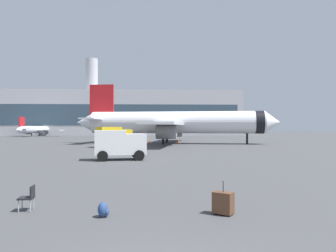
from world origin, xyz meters
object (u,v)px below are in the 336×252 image
safety_cone_near (121,147)px  safety_cone_mid (178,141)px  airplane_at_gate (175,123)px  service_truck (114,136)px  cargo_van (119,143)px  safety_cone_far (149,141)px  rolling_suitcase (223,203)px  traveller_backpack (103,210)px  gate_chair (28,196)px  airplane_taxiing (37,130)px

safety_cone_near → safety_cone_mid: 19.50m
airplane_at_gate → service_truck: size_ratio=6.84×
cargo_van → safety_cone_far: 32.35m
safety_cone_near → safety_cone_far: bearing=79.9°
safety_cone_far → rolling_suitcase: bearing=-86.5°
safety_cone_near → airplane_at_gate: bearing=61.3°
service_truck → traveller_backpack: (4.06, -36.46, -1.37)m
airplane_at_gate → safety_cone_near: 16.91m
cargo_van → airplane_at_gate: bearing=76.3°
cargo_van → traveller_backpack: 18.28m
cargo_van → gate_chair: bearing=-94.5°
traveller_backpack → safety_cone_mid: bearing=82.7°
cargo_van → safety_cone_near: size_ratio=7.66×
service_truck → rolling_suitcase: bearing=-77.6°
cargo_van → gate_chair: size_ratio=5.43×
airplane_at_gate → safety_cone_mid: 4.47m
airplane_at_gate → gate_chair: (-8.13, -45.06, -3.16)m
service_truck → gate_chair: 35.57m
airplane_taxiing → gate_chair: size_ratio=22.89×
airplane_taxiing → safety_cone_near: (32.66, -63.06, -1.74)m
safety_cone_mid → airplane_at_gate: bearing=-105.4°
gate_chair → safety_cone_far: bearing=85.9°
safety_cone_mid → gate_chair: bearing=-100.5°
airplane_taxiing → cargo_van: (33.83, -76.32, -0.59)m
safety_cone_far → cargo_van: bearing=-93.9°
safety_cone_near → safety_cone_far: (3.39, 19.00, 0.05)m
service_truck → gate_chair: size_ratio=6.06×
airplane_at_gate → rolling_suitcase: airplane_at_gate is taller
rolling_suitcase → traveller_backpack: rolling_suitcase is taller
safety_cone_near → safety_cone_mid: bearing=63.4°
rolling_suitcase → traveller_backpack: (-3.91, -0.14, -0.16)m
safety_cone_far → airplane_taxiing: bearing=129.3°
rolling_suitcase → safety_cone_mid: bearing=87.3°
service_truck → safety_cone_mid: (10.29, 12.43, -1.26)m
safety_cone_near → safety_cone_far: safety_cone_far is taller
airplane_taxiing → service_truck: (31.12, -58.06, -0.43)m
airplane_taxiing → service_truck: bearing=-61.8°
cargo_van → rolling_suitcase: size_ratio=4.25×
traveller_backpack → gate_chair: size_ratio=0.56×
service_truck → rolling_suitcase: 37.20m
rolling_suitcase → traveller_backpack: 3.91m
airplane_at_gate → traveller_backpack: 46.44m
service_truck → traveller_backpack: 36.71m
traveller_backpack → service_truck: bearing=96.4°
rolling_suitcase → gate_chair: rolling_suitcase is taller
airplane_taxiing → safety_cone_far: size_ratio=28.01×
service_truck → cargo_van: service_truck is taller
airplane_taxiing → traveller_backpack: 100.86m
gate_chair → airplane_taxiing: bearing=109.1°
cargo_van → traveller_backpack: (1.36, -18.19, -1.22)m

